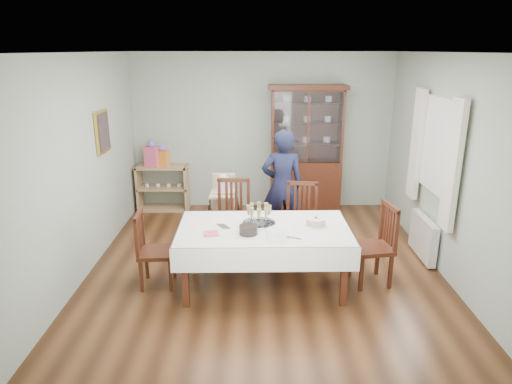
{
  "coord_description": "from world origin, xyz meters",
  "views": [
    {
      "loc": [
        -0.12,
        -5.42,
        2.73
      ],
      "look_at": [
        -0.11,
        0.2,
        0.97
      ],
      "focal_mm": 32.0,
      "sensor_mm": 36.0,
      "label": 1
    }
  ],
  "objects_px": {
    "dining_table": "(264,257)",
    "gift_bag_pink": "(152,154)",
    "chair_far_right": "(300,235)",
    "gift_bag_orange": "(162,156)",
    "chair_far_left": "(233,233)",
    "champagne_tray": "(259,218)",
    "chair_end_left": "(156,264)",
    "sideboard": "(163,188)",
    "china_cabinet": "(306,148)",
    "woman": "(282,186)",
    "birthday_cake": "(316,222)",
    "high_chair": "(224,214)",
    "chair_end_right": "(372,260)"
  },
  "relations": [
    {
      "from": "sideboard",
      "to": "gift_bag_pink",
      "type": "height_order",
      "value": "gift_bag_pink"
    },
    {
      "from": "woman",
      "to": "gift_bag_orange",
      "type": "distance_m",
      "value": 2.41
    },
    {
      "from": "champagne_tray",
      "to": "birthday_cake",
      "type": "bearing_deg",
      "value": -4.59
    },
    {
      "from": "dining_table",
      "to": "china_cabinet",
      "type": "distance_m",
      "value": 2.95
    },
    {
      "from": "chair_far_left",
      "to": "chair_end_left",
      "type": "relative_size",
      "value": 1.12
    },
    {
      "from": "dining_table",
      "to": "sideboard",
      "type": "relative_size",
      "value": 2.24
    },
    {
      "from": "chair_far_right",
      "to": "birthday_cake",
      "type": "height_order",
      "value": "chair_far_right"
    },
    {
      "from": "dining_table",
      "to": "chair_far_left",
      "type": "bearing_deg",
      "value": 113.97
    },
    {
      "from": "champagne_tray",
      "to": "gift_bag_pink",
      "type": "relative_size",
      "value": 0.85
    },
    {
      "from": "chair_far_left",
      "to": "high_chair",
      "type": "height_order",
      "value": "chair_far_left"
    },
    {
      "from": "birthday_cake",
      "to": "gift_bag_orange",
      "type": "relative_size",
      "value": 0.68
    },
    {
      "from": "chair_far_right",
      "to": "gift_bag_orange",
      "type": "relative_size",
      "value": 2.63
    },
    {
      "from": "high_chair",
      "to": "gift_bag_orange",
      "type": "relative_size",
      "value": 2.68
    },
    {
      "from": "chair_far_left",
      "to": "gift_bag_orange",
      "type": "relative_size",
      "value": 2.73
    },
    {
      "from": "champagne_tray",
      "to": "china_cabinet",
      "type": "bearing_deg",
      "value": 72.73
    },
    {
      "from": "high_chair",
      "to": "birthday_cake",
      "type": "height_order",
      "value": "high_chair"
    },
    {
      "from": "sideboard",
      "to": "chair_far_left",
      "type": "bearing_deg",
      "value": -54.66
    },
    {
      "from": "china_cabinet",
      "to": "chair_end_right",
      "type": "bearing_deg",
      "value": -78.52
    },
    {
      "from": "sideboard",
      "to": "high_chair",
      "type": "distance_m",
      "value": 1.78
    },
    {
      "from": "woman",
      "to": "high_chair",
      "type": "bearing_deg",
      "value": -4.88
    },
    {
      "from": "chair_far_left",
      "to": "chair_end_left",
      "type": "height_order",
      "value": "chair_far_left"
    },
    {
      "from": "sideboard",
      "to": "birthday_cake",
      "type": "height_order",
      "value": "birthday_cake"
    },
    {
      "from": "chair_far_right",
      "to": "woman",
      "type": "height_order",
      "value": "woman"
    },
    {
      "from": "dining_table",
      "to": "chair_far_left",
      "type": "relative_size",
      "value": 1.94
    },
    {
      "from": "gift_bag_pink",
      "to": "gift_bag_orange",
      "type": "xyz_separation_m",
      "value": [
        0.17,
        -0.0,
        -0.04
      ]
    },
    {
      "from": "chair_end_left",
      "to": "woman",
      "type": "height_order",
      "value": "woman"
    },
    {
      "from": "china_cabinet",
      "to": "chair_far_left",
      "type": "bearing_deg",
      "value": -122.4
    },
    {
      "from": "chair_far_left",
      "to": "woman",
      "type": "distance_m",
      "value": 1.01
    },
    {
      "from": "birthday_cake",
      "to": "gift_bag_orange",
      "type": "bearing_deg",
      "value": 130.42
    },
    {
      "from": "chair_far_left",
      "to": "high_chair",
      "type": "distance_m",
      "value": 0.55
    },
    {
      "from": "dining_table",
      "to": "champagne_tray",
      "type": "distance_m",
      "value": 0.46
    },
    {
      "from": "gift_bag_pink",
      "to": "gift_bag_orange",
      "type": "bearing_deg",
      "value": -0.0
    },
    {
      "from": "china_cabinet",
      "to": "champagne_tray",
      "type": "xyz_separation_m",
      "value": [
        -0.83,
        -2.66,
        -0.29
      ]
    },
    {
      "from": "chair_end_right",
      "to": "china_cabinet",
      "type": "bearing_deg",
      "value": -178.47
    },
    {
      "from": "chair_far_right",
      "to": "gift_bag_pink",
      "type": "height_order",
      "value": "gift_bag_pink"
    },
    {
      "from": "dining_table",
      "to": "gift_bag_pink",
      "type": "bearing_deg",
      "value": 124.26
    },
    {
      "from": "gift_bag_pink",
      "to": "gift_bag_orange",
      "type": "distance_m",
      "value": 0.18
    },
    {
      "from": "chair_far_left",
      "to": "gift_bag_pink",
      "type": "distance_m",
      "value": 2.47
    },
    {
      "from": "chair_far_left",
      "to": "sideboard",
      "type": "bearing_deg",
      "value": 127.1
    },
    {
      "from": "chair_far_right",
      "to": "gift_bag_pink",
      "type": "bearing_deg",
      "value": 150.52
    },
    {
      "from": "chair_far_left",
      "to": "woman",
      "type": "height_order",
      "value": "woman"
    },
    {
      "from": "chair_end_left",
      "to": "gift_bag_pink",
      "type": "height_order",
      "value": "gift_bag_pink"
    },
    {
      "from": "china_cabinet",
      "to": "chair_end_left",
      "type": "height_order",
      "value": "china_cabinet"
    },
    {
      "from": "chair_far_left",
      "to": "woman",
      "type": "xyz_separation_m",
      "value": [
        0.7,
        0.51,
        0.52
      ]
    },
    {
      "from": "high_chair",
      "to": "gift_bag_orange",
      "type": "height_order",
      "value": "gift_bag_orange"
    },
    {
      "from": "chair_far_right",
      "to": "gift_bag_pink",
      "type": "relative_size",
      "value": 2.17
    },
    {
      "from": "china_cabinet",
      "to": "chair_far_left",
      "type": "xyz_separation_m",
      "value": [
        -1.17,
        -1.85,
        -0.81
      ]
    },
    {
      "from": "birthday_cake",
      "to": "high_chair",
      "type": "bearing_deg",
      "value": 130.3
    },
    {
      "from": "china_cabinet",
      "to": "sideboard",
      "type": "relative_size",
      "value": 2.42
    },
    {
      "from": "woman",
      "to": "birthday_cake",
      "type": "bearing_deg",
      "value": 98.46
    }
  ]
}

